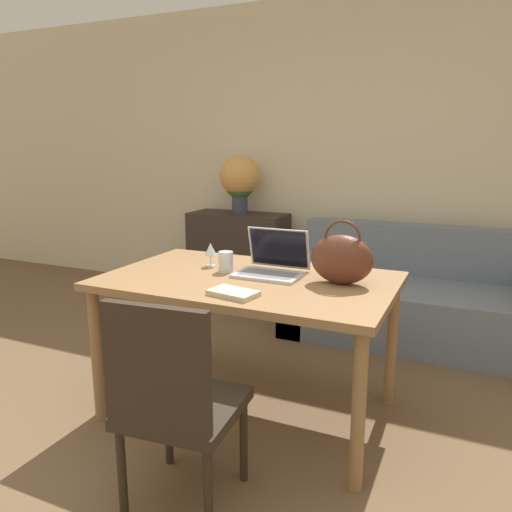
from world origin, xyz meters
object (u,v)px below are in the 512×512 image
object	(u,v)px
laptop	(273,262)
wine_glass	(211,250)
couch	(413,300)
flower_vase	(240,180)
chair	(174,398)
handbag	(342,259)
drinking_glass	(226,262)

from	to	relation	value
laptop	wine_glass	world-z (taller)	laptop
couch	laptop	world-z (taller)	laptop
couch	flower_vase	xyz separation A→B (m)	(-1.63, 0.31, 0.86)
chair	flower_vase	bearing A→B (deg)	105.95
chair	handbag	world-z (taller)	handbag
laptop	wine_glass	bearing A→B (deg)	179.64
chair	handbag	xyz separation A→B (m)	(0.40, 0.91, 0.40)
laptop	wine_glass	xyz separation A→B (m)	(-0.39, 0.00, 0.03)
handbag	couch	bearing A→B (deg)	82.23
flower_vase	drinking_glass	bearing A→B (deg)	-66.14
couch	drinking_glass	bearing A→B (deg)	-119.56
laptop	drinking_glass	bearing A→B (deg)	-164.67
chair	handbag	distance (m)	1.07
handbag	flower_vase	xyz separation A→B (m)	(-1.43, 1.77, 0.24)
couch	handbag	bearing A→B (deg)	-97.77
chair	flower_vase	xyz separation A→B (m)	(-1.03, 2.68, 0.64)
wine_glass	handbag	xyz separation A→B (m)	(0.78, -0.05, 0.03)
couch	handbag	size ratio (longest dim) A/B	5.77
wine_glass	drinking_glass	bearing A→B (deg)	-27.82
chair	wine_glass	distance (m)	1.09
couch	flower_vase	size ratio (longest dim) A/B	3.52
chair	laptop	world-z (taller)	laptop
chair	wine_glass	world-z (taller)	chair
chair	handbag	bearing A→B (deg)	61.03
couch	flower_vase	distance (m)	1.87
chair	flower_vase	distance (m)	2.94
handbag	wine_glass	bearing A→B (deg)	176.31
drinking_glass	handbag	distance (m)	0.65
laptop	handbag	bearing A→B (deg)	-6.98
laptop	drinking_glass	size ratio (longest dim) A/B	3.13
flower_vase	chair	bearing A→B (deg)	-68.99
laptop	handbag	size ratio (longest dim) A/B	1.08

